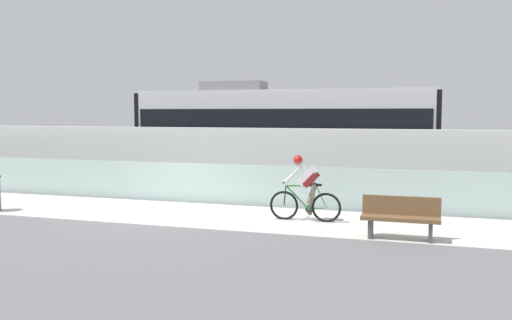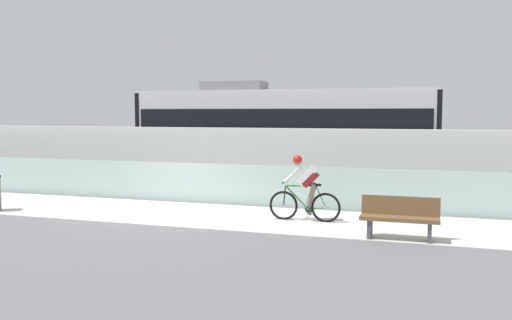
% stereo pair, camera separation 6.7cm
% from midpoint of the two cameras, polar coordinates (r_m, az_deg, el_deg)
% --- Properties ---
extents(ground_plane, '(200.00, 200.00, 0.00)m').
position_cam_midpoint_polar(ground_plane, '(14.83, -10.04, -5.37)').
color(ground_plane, slate).
extents(bike_path_deck, '(32.00, 3.20, 0.01)m').
position_cam_midpoint_polar(bike_path_deck, '(14.83, -10.04, -5.34)').
color(bike_path_deck, silver).
rests_on(bike_path_deck, ground).
extents(glass_parapet, '(32.00, 0.05, 1.15)m').
position_cam_midpoint_polar(glass_parapet, '(16.38, -7.06, -2.32)').
color(glass_parapet, '#ADC6C1').
rests_on(glass_parapet, ground).
extents(concrete_barrier_wall, '(32.00, 0.36, 2.15)m').
position_cam_midpoint_polar(concrete_barrier_wall, '(17.97, -4.67, -0.06)').
color(concrete_barrier_wall, silver).
rests_on(concrete_barrier_wall, ground).
extents(tram_rail_near, '(32.00, 0.08, 0.01)m').
position_cam_midpoint_polar(tram_rail_near, '(20.39, -1.99, -2.48)').
color(tram_rail_near, '#595654').
rests_on(tram_rail_near, ground).
extents(tram_rail_far, '(32.00, 0.08, 0.01)m').
position_cam_midpoint_polar(tram_rail_far, '(21.74, -0.72, -2.02)').
color(tram_rail_far, '#595654').
rests_on(tram_rail_far, ground).
extents(tram, '(11.06, 2.54, 3.81)m').
position_cam_midpoint_polar(tram, '(20.46, 2.76, 2.85)').
color(tram, silver).
rests_on(tram, ground).
extents(cyclist_on_bike, '(1.77, 0.58, 1.61)m').
position_cam_midpoint_polar(cyclist_on_bike, '(13.35, 5.00, -3.05)').
color(cyclist_on_bike, black).
rests_on(cyclist_on_bike, ground).
extents(bench, '(1.60, 0.45, 0.89)m').
position_cam_midpoint_polar(bench, '(11.83, 14.61, -5.71)').
color(bench, brown).
rests_on(bench, ground).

